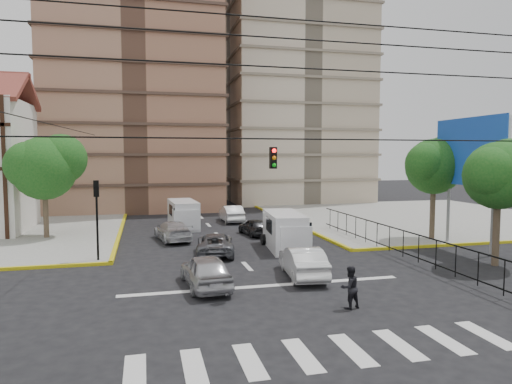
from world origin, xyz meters
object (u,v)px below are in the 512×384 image
object	(u,v)px
car_silver_front_left	(206,271)
pedestrian_crosswalk	(350,287)
car_white_front_right	(303,262)
traffic_light_nw	(97,207)
van_right_lane	(286,232)
van_left_lane	(183,215)

from	to	relation	value
car_silver_front_left	pedestrian_crosswalk	xyz separation A→B (m)	(5.03, -4.15, 0.07)
car_white_front_right	traffic_light_nw	bearing A→B (deg)	-22.52
traffic_light_nw	car_white_front_right	xyz separation A→B (m)	(9.96, -5.52, -2.36)
car_silver_front_left	car_white_front_right	bearing A→B (deg)	-176.82
traffic_light_nw	van_right_lane	size ratio (longest dim) A/B	0.84
van_left_lane	pedestrian_crosswalk	distance (m)	21.51
traffic_light_nw	pedestrian_crosswalk	size ratio (longest dim) A/B	2.67
car_silver_front_left	van_right_lane	bearing A→B (deg)	-134.53
car_silver_front_left	car_white_front_right	distance (m)	4.85
car_silver_front_left	van_left_lane	bearing A→B (deg)	-95.64
traffic_light_nw	car_silver_front_left	bearing A→B (deg)	-49.99
van_right_lane	car_white_front_right	size ratio (longest dim) A/B	1.16
van_left_lane	car_white_front_right	xyz separation A→B (m)	(4.38, -16.23, -0.34)
traffic_light_nw	car_white_front_right	bearing A→B (deg)	-28.96
van_left_lane	car_silver_front_left	xyz separation A→B (m)	(-0.43, -16.86, -0.34)
van_right_lane	van_left_lane	bearing A→B (deg)	125.41
van_right_lane	pedestrian_crosswalk	xyz separation A→B (m)	(-0.93, -11.17, -0.29)
car_silver_front_left	traffic_light_nw	bearing A→B (deg)	-54.18
pedestrian_crosswalk	van_left_lane	bearing A→B (deg)	-88.72
van_right_lane	van_left_lane	xyz separation A→B (m)	(-5.53, 9.84, -0.02)
van_right_lane	van_left_lane	world-z (taller)	van_right_lane
car_white_front_right	pedestrian_crosswalk	xyz separation A→B (m)	(0.21, -4.77, 0.07)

